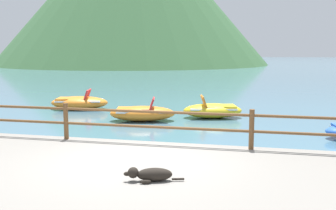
% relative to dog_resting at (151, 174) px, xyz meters
% --- Properties ---
extents(ground_plane, '(200.00, 200.00, 0.00)m').
position_rel_dog_resting_xyz_m(ground_plane, '(-0.70, 41.25, -0.52)').
color(ground_plane, '#477084').
extents(promenade_dock, '(28.00, 8.00, 0.40)m').
position_rel_dog_resting_xyz_m(promenade_dock, '(-0.70, -0.95, -0.32)').
color(promenade_dock, gray).
rests_on(promenade_dock, ground).
extents(dock_railing, '(23.92, 0.12, 0.95)m').
position_rel_dog_resting_xyz_m(dock_railing, '(-0.70, 2.80, 0.46)').
color(dock_railing, brown).
rests_on(dock_railing, promenade_dock).
extents(dog_resting, '(1.06, 0.48, 0.26)m').
position_rel_dog_resting_xyz_m(dog_resting, '(0.00, 0.00, 0.00)').
color(dog_resting, black).
rests_on(dog_resting, promenade_dock).
extents(pedal_boat_2, '(2.72, 1.78, 0.90)m').
position_rel_dog_resting_xyz_m(pedal_boat_2, '(-2.60, 8.01, -0.22)').
color(pedal_boat_2, orange).
rests_on(pedal_boat_2, ground).
extents(pedal_boat_3, '(2.85, 1.96, 0.91)m').
position_rel_dog_resting_xyz_m(pedal_boat_3, '(-6.32, 10.32, -0.21)').
color(pedal_boat_3, orange).
rests_on(pedal_boat_3, ground).
extents(pedal_boat_5, '(2.59, 1.76, 0.90)m').
position_rel_dog_resting_xyz_m(pedal_boat_5, '(-0.03, 9.35, -0.22)').
color(pedal_boat_5, yellow).
rests_on(pedal_boat_5, ground).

